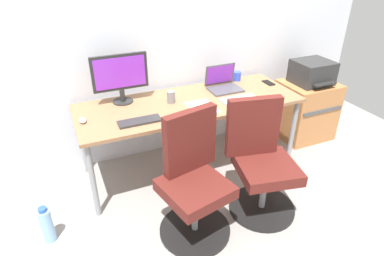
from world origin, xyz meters
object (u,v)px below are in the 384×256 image
at_px(side_cabinet, 305,110).
at_px(open_laptop, 223,83).
at_px(office_chair_left, 193,182).
at_px(printer, 312,72).
at_px(coffee_mug, 237,76).
at_px(water_bottle_on_floor, 47,225).
at_px(desktop_monitor, 120,75).
at_px(office_chair_right, 261,164).

distance_m(side_cabinet, open_laptop, 1.10).
relative_size(office_chair_left, printer, 2.35).
bearing_deg(office_chair_left, coffee_mug, 47.55).
height_order(water_bottle_on_floor, coffee_mug, coffee_mug).
height_order(side_cabinet, desktop_monitor, desktop_monitor).
relative_size(side_cabinet, coffee_mug, 6.95).
height_order(printer, coffee_mug, printer).
height_order(open_laptop, coffee_mug, open_laptop).
distance_m(side_cabinet, printer, 0.44).
height_order(office_chair_left, open_laptop, office_chair_left).
relative_size(office_chair_left, water_bottle_on_floor, 3.03).
height_order(printer, open_laptop, open_laptop).
distance_m(printer, water_bottle_on_floor, 2.86).
bearing_deg(coffee_mug, desktop_monitor, -176.99).
height_order(office_chair_left, coffee_mug, office_chair_left).
distance_m(office_chair_left, water_bottle_on_floor, 1.11).
relative_size(water_bottle_on_floor, coffee_mug, 3.37).
xyz_separation_m(office_chair_left, coffee_mug, (0.94, 1.03, 0.33)).
bearing_deg(open_laptop, office_chair_left, -128.40).
height_order(desktop_monitor, open_laptop, desktop_monitor).
bearing_deg(coffee_mug, side_cabinet, -17.16).
distance_m(office_chair_left, printer, 1.92).
bearing_deg(coffee_mug, open_laptop, -149.21).
bearing_deg(coffee_mug, water_bottle_on_floor, -159.48).
bearing_deg(desktop_monitor, side_cabinet, -5.06).
height_order(printer, desktop_monitor, desktop_monitor).
bearing_deg(open_laptop, office_chair_right, -97.99).
distance_m(office_chair_right, water_bottle_on_floor, 1.66).
xyz_separation_m(water_bottle_on_floor, open_laptop, (1.74, 0.60, 0.61)).
height_order(office_chair_left, water_bottle_on_floor, office_chair_left).
distance_m(desktop_monitor, open_laptop, 0.99).
bearing_deg(office_chair_right, office_chair_left, -179.98).
bearing_deg(office_chair_right, side_cabinet, 34.93).
xyz_separation_m(printer, desktop_monitor, (-1.97, 0.18, 0.19)).
height_order(office_chair_right, open_laptop, office_chair_right).
xyz_separation_m(printer, water_bottle_on_floor, (-2.75, -0.50, -0.61)).
distance_m(water_bottle_on_floor, coffee_mug, 2.19).
bearing_deg(office_chair_right, water_bottle_on_floor, 169.79).
xyz_separation_m(office_chair_right, side_cabinet, (1.13, 0.79, -0.10)).
distance_m(office_chair_right, open_laptop, 0.96).
relative_size(desktop_monitor, open_laptop, 1.55).
bearing_deg(office_chair_left, desktop_monitor, 105.05).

